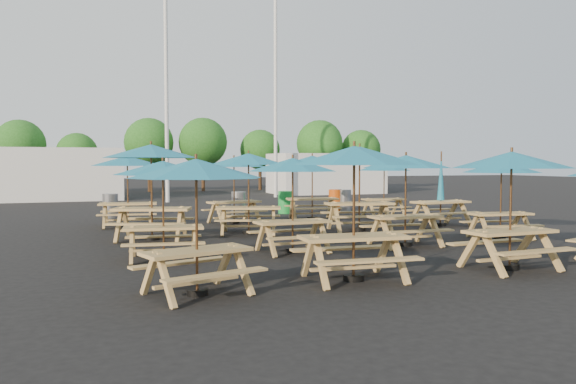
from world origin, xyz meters
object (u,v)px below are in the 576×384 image
object	(u,v)px
picnic_unit_3	(127,164)
waste_bin_4	(335,200)
waste_bin_3	(345,200)
picnic_unit_2	(151,156)
picnic_unit_8	(511,166)
waste_bin_1	(239,203)
picnic_unit_0	(196,175)
picnic_unit_13	(501,171)
picnic_unit_1	(163,173)
picnic_unit_7	(234,165)
picnic_unit_9	(406,166)
picnic_unit_14	(441,195)
picnic_unit_4	(354,162)
picnic_unit_15	(384,169)
picnic_unit_6	(249,163)
picnic_unit_5	(293,169)
picnic_unit_11	(312,163)
waste_bin_2	(285,202)
picnic_unit_10	(360,157)
waste_bin_0	(110,206)

from	to	relation	value
picnic_unit_3	waste_bin_4	bearing A→B (deg)	27.08
waste_bin_3	picnic_unit_2	bearing A→B (deg)	-143.71
picnic_unit_8	waste_bin_1	xyz separation A→B (m)	(-1.93, 12.53, -1.51)
picnic_unit_0	picnic_unit_13	world-z (taller)	picnic_unit_0
picnic_unit_1	picnic_unit_7	distance (m)	7.01
picnic_unit_0	picnic_unit_3	bearing A→B (deg)	75.22
picnic_unit_0	picnic_unit_3	world-z (taller)	picnic_unit_3
picnic_unit_9	picnic_unit_14	xyz separation A→B (m)	(3.36, 3.34, -0.96)
picnic_unit_8	picnic_unit_9	size ratio (longest dim) A/B	1.04
picnic_unit_4	picnic_unit_15	world-z (taller)	picnic_unit_4
picnic_unit_6	picnic_unit_4	bearing A→B (deg)	-71.98
picnic_unit_0	picnic_unit_9	world-z (taller)	picnic_unit_9
picnic_unit_3	picnic_unit_13	bearing A→B (deg)	-27.66
picnic_unit_5	picnic_unit_7	world-z (taller)	picnic_unit_7
picnic_unit_4	picnic_unit_14	world-z (taller)	picnic_unit_14
picnic_unit_11	waste_bin_4	distance (m)	4.16
picnic_unit_2	waste_bin_2	world-z (taller)	picnic_unit_2
waste_bin_2	waste_bin_1	bearing A→B (deg)	178.04
picnic_unit_3	picnic_unit_8	distance (m)	11.63
picnic_unit_15	picnic_unit_14	bearing A→B (deg)	-83.95
picnic_unit_6	picnic_unit_14	world-z (taller)	picnic_unit_14
picnic_unit_9	picnic_unit_11	xyz separation A→B (m)	(0.29, 6.59, 0.06)
picnic_unit_14	waste_bin_4	distance (m)	6.40
picnic_unit_4	picnic_unit_9	distance (m)	4.35
picnic_unit_15	picnic_unit_1	bearing A→B (deg)	-140.56
picnic_unit_2	picnic_unit_14	bearing A→B (deg)	19.90
picnic_unit_7	picnic_unit_9	xyz separation A→B (m)	(2.62, -6.34, 0.01)
picnic_unit_10	waste_bin_4	world-z (taller)	picnic_unit_10
picnic_unit_15	waste_bin_3	bearing A→B (deg)	97.74
picnic_unit_2	picnic_unit_6	distance (m)	2.73
picnic_unit_7	picnic_unit_10	size ratio (longest dim) A/B	0.90
picnic_unit_14	waste_bin_3	bearing A→B (deg)	90.31
picnic_unit_3	waste_bin_2	size ratio (longest dim) A/B	2.75
picnic_unit_2	waste_bin_1	world-z (taller)	picnic_unit_2
picnic_unit_2	picnic_unit_8	size ratio (longest dim) A/B	1.35
picnic_unit_9	waste_bin_0	world-z (taller)	picnic_unit_9
picnic_unit_3	waste_bin_2	bearing A→B (deg)	30.19
picnic_unit_3	waste_bin_4	world-z (taller)	picnic_unit_3
picnic_unit_7	picnic_unit_11	bearing A→B (deg)	-7.09
picnic_unit_7	picnic_unit_14	bearing A→B (deg)	-38.66
picnic_unit_1	picnic_unit_13	bearing A→B (deg)	8.71
picnic_unit_3	picnic_unit_10	bearing A→B (deg)	-21.48
picnic_unit_0	picnic_unit_7	world-z (taller)	picnic_unit_7
picnic_unit_4	picnic_unit_7	distance (m)	9.51
picnic_unit_9	waste_bin_2	bearing A→B (deg)	89.86
picnic_unit_13	picnic_unit_0	bearing A→B (deg)	-150.69
waste_bin_4	picnic_unit_14	bearing A→B (deg)	-83.22
picnic_unit_6	picnic_unit_11	size ratio (longest dim) A/B	1.08
picnic_unit_7	picnic_unit_14	xyz separation A→B (m)	(5.98, -3.00, -0.95)
picnic_unit_11	waste_bin_3	bearing A→B (deg)	59.06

